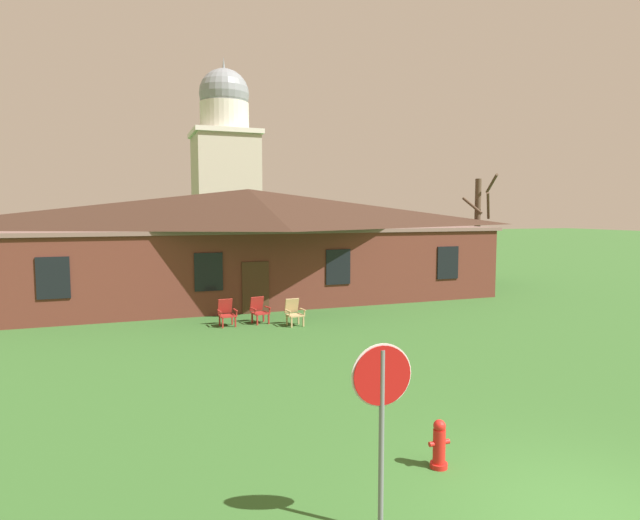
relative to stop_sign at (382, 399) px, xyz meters
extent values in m
plane|color=#336028|center=(2.77, -0.67, -1.75)|extent=(200.00, 200.00, 0.00)
cube|color=brown|center=(2.77, 19.98, -0.15)|extent=(21.81, 10.00, 3.20)
cube|color=#795B55|center=(2.77, 19.98, 1.53)|extent=(22.25, 10.20, 0.16)
pyramid|color=#382319|center=(2.77, 19.98, 2.54)|extent=(22.68, 10.40, 1.85)
cube|color=black|center=(-5.41, 14.95, 0.01)|extent=(1.10, 0.06, 1.50)
cube|color=black|center=(0.04, 14.95, 0.01)|extent=(1.10, 0.06, 1.50)
cube|color=black|center=(5.49, 14.95, 0.01)|extent=(1.10, 0.06, 1.50)
cube|color=black|center=(10.94, 14.95, 0.01)|extent=(1.10, 0.06, 1.50)
cube|color=#422819|center=(1.90, 14.95, -0.70)|extent=(1.10, 0.06, 2.10)
cube|color=#BCB29E|center=(4.61, 36.57, 3.27)|extent=(4.80, 4.80, 10.04)
cube|color=silver|center=(4.61, 36.57, 8.47)|extent=(5.18, 5.18, 0.36)
cylinder|color=silver|center=(4.61, 36.57, 9.75)|extent=(3.80, 3.80, 2.20)
sphere|color=gray|center=(4.61, 36.57, 11.53)|extent=(3.88, 3.88, 3.88)
cone|color=gray|center=(4.61, 36.57, 13.87)|extent=(0.24, 0.24, 1.00)
cylinder|color=slate|center=(0.00, 0.00, -0.56)|extent=(0.07, 0.07, 2.38)
cylinder|color=white|center=(0.00, 0.01, 0.31)|extent=(0.81, 0.06, 0.81)
cylinder|color=#B71414|center=(0.00, -0.01, 0.31)|extent=(0.76, 0.07, 0.76)
cube|color=maroon|center=(0.62, 12.68, -1.57)|extent=(0.05, 0.05, 0.36)
cube|color=maroon|center=(0.16, 12.64, -1.57)|extent=(0.05, 0.05, 0.36)
cube|color=maroon|center=(0.59, 13.12, -1.57)|extent=(0.05, 0.05, 0.36)
cube|color=maroon|center=(0.13, 13.08, -1.57)|extent=(0.05, 0.05, 0.36)
cube|color=maroon|center=(0.38, 12.88, -1.36)|extent=(0.58, 0.56, 0.05)
cube|color=maroon|center=(0.35, 13.19, -1.06)|extent=(0.53, 0.23, 0.54)
cube|color=maroon|center=(0.67, 12.88, -1.17)|extent=(0.10, 0.47, 0.03)
cube|color=maroon|center=(0.68, 12.72, -1.28)|extent=(0.04, 0.04, 0.22)
cube|color=maroon|center=(0.09, 12.84, -1.17)|extent=(0.10, 0.47, 0.03)
cube|color=maroon|center=(0.10, 12.68, -1.28)|extent=(0.04, 0.04, 0.22)
cube|color=maroon|center=(1.87, 12.80, -1.57)|extent=(0.06, 0.06, 0.36)
cube|color=maroon|center=(1.42, 12.70, -1.57)|extent=(0.06, 0.06, 0.36)
cube|color=maroon|center=(1.79, 13.23, -1.57)|extent=(0.06, 0.06, 0.36)
cube|color=maroon|center=(1.34, 13.14, -1.57)|extent=(0.06, 0.06, 0.36)
cube|color=maroon|center=(1.60, 12.97, -1.36)|extent=(0.63, 0.62, 0.05)
cube|color=maroon|center=(1.54, 13.27, -1.06)|extent=(0.54, 0.29, 0.54)
cube|color=maroon|center=(1.89, 13.00, -1.17)|extent=(0.15, 0.47, 0.03)
cube|color=maroon|center=(1.92, 12.85, -1.28)|extent=(0.05, 0.05, 0.22)
cube|color=maroon|center=(1.32, 12.89, -1.17)|extent=(0.15, 0.47, 0.03)
cube|color=maroon|center=(1.36, 12.73, -1.28)|extent=(0.05, 0.05, 0.22)
cube|color=tan|center=(2.93, 11.94, -1.57)|extent=(0.05, 0.05, 0.36)
cube|color=tan|center=(2.47, 11.90, -1.57)|extent=(0.05, 0.05, 0.36)
cube|color=tan|center=(2.89, 12.38, -1.57)|extent=(0.05, 0.05, 0.36)
cube|color=tan|center=(2.43, 12.34, -1.57)|extent=(0.05, 0.05, 0.36)
cube|color=tan|center=(2.68, 12.14, -1.36)|extent=(0.59, 0.57, 0.05)
cube|color=tan|center=(2.65, 12.45, -1.06)|extent=(0.53, 0.24, 0.54)
cube|color=tan|center=(2.97, 12.15, -1.17)|extent=(0.11, 0.47, 0.03)
cube|color=tan|center=(2.99, 11.99, -1.28)|extent=(0.04, 0.04, 0.22)
cube|color=tan|center=(2.39, 12.09, -1.17)|extent=(0.11, 0.47, 0.03)
cube|color=tan|center=(2.41, 11.93, -1.28)|extent=(0.04, 0.04, 0.22)
cylinder|color=brown|center=(16.74, 20.61, 1.28)|extent=(0.36, 0.36, 6.05)
cylinder|color=brown|center=(17.50, 20.36, 4.02)|extent=(0.68, 1.65, 1.09)
cylinder|color=brown|center=(16.17, 20.38, 2.72)|extent=(0.65, 1.29, 1.03)
cylinder|color=brown|center=(17.19, 20.22, 2.70)|extent=(0.98, 1.09, 1.58)
cylinder|color=red|center=(1.66, 1.22, -1.71)|extent=(0.28, 0.28, 0.08)
cylinder|color=red|center=(1.66, 1.22, -1.39)|extent=(0.20, 0.20, 0.55)
sphere|color=red|center=(1.66, 1.22, -1.06)|extent=(0.20, 0.20, 0.20)
cylinder|color=red|center=(1.53, 1.22, -1.34)|extent=(0.10, 0.08, 0.08)
cylinder|color=red|center=(1.79, 1.22, -1.34)|extent=(0.10, 0.08, 0.08)
camera|label=1|loc=(-2.94, -5.76, 2.33)|focal=29.69mm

